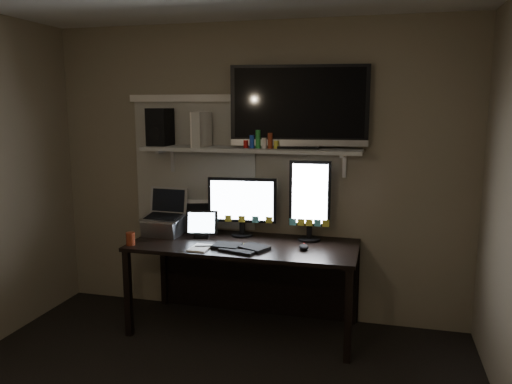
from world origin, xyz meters
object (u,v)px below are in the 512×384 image
(monitor_landscape, at_px, (242,206))
(mouse, at_px, (304,247))
(cup, at_px, (130,239))
(laptop, at_px, (163,213))
(monitor_portrait, at_px, (310,200))
(keyboard, at_px, (240,247))
(game_console, at_px, (201,129))
(desk, at_px, (248,260))
(tablet, at_px, (202,224))
(tv, at_px, (299,107))
(speaker, at_px, (160,127))

(monitor_landscape, xyz_separation_m, mouse, (0.57, -0.28, -0.23))
(monitor_landscape, relative_size, cup, 5.64)
(monitor_landscape, distance_m, laptop, 0.67)
(monitor_portrait, bearing_deg, monitor_landscape, 176.94)
(keyboard, height_order, game_console, game_console)
(laptop, bearing_deg, desk, 6.12)
(monitor_landscape, relative_size, laptop, 1.49)
(tablet, bearing_deg, monitor_landscape, 13.65)
(monitor_landscape, distance_m, tablet, 0.36)
(monitor_landscape, xyz_separation_m, tablet, (-0.31, -0.14, -0.14))
(monitor_landscape, distance_m, tv, 0.95)
(game_console, xyz_separation_m, speaker, (-0.39, 0.05, 0.01))
(tablet, relative_size, game_console, 0.92)
(desk, distance_m, monitor_portrait, 0.72)
(monitor_landscape, bearing_deg, monitor_portrait, -5.36)
(cup, bearing_deg, tv, 22.56)
(mouse, bearing_deg, monitor_portrait, 75.07)
(laptop, bearing_deg, tablet, 3.46)
(monitor_landscape, relative_size, mouse, 5.19)
(laptop, height_order, speaker, speaker)
(monitor_portrait, distance_m, keyboard, 0.69)
(desk, xyz_separation_m, mouse, (0.49, -0.18, 0.20))
(desk, bearing_deg, monitor_landscape, 127.71)
(keyboard, relative_size, tv, 0.40)
(tv, xyz_separation_m, speaker, (-1.19, -0.02, -0.17))
(monitor_landscape, bearing_deg, desk, -57.57)
(tv, height_order, speaker, tv)
(mouse, xyz_separation_m, cup, (-1.34, -0.22, 0.03))
(keyboard, relative_size, game_console, 1.52)
(cup, relative_size, tv, 0.09)
(cup, height_order, speaker, speaker)
(keyboard, bearing_deg, game_console, 157.36)
(tv, relative_size, game_console, 3.80)
(monitor_portrait, xyz_separation_m, tv, (-0.10, 0.02, 0.74))
(monitor_portrait, relative_size, speaker, 2.12)
(monitor_landscape, height_order, monitor_portrait, monitor_portrait)
(laptop, distance_m, tv, 1.44)
(tablet, relative_size, speaker, 0.84)
(monitor_portrait, relative_size, tv, 0.61)
(tv, distance_m, game_console, 0.82)
(desk, xyz_separation_m, speaker, (-0.80, 0.10, 1.08))
(monitor_landscape, xyz_separation_m, laptop, (-0.65, -0.15, -0.06))
(monitor_portrait, relative_size, mouse, 5.99)
(keyboard, bearing_deg, laptop, 177.62)
(monitor_landscape, xyz_separation_m, cup, (-0.77, -0.50, -0.20))
(monitor_landscape, height_order, keyboard, monitor_landscape)
(keyboard, distance_m, tv, 1.19)
(monitor_portrait, relative_size, game_console, 2.33)
(laptop, bearing_deg, keyboard, -14.51)
(tablet, height_order, tv, tv)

